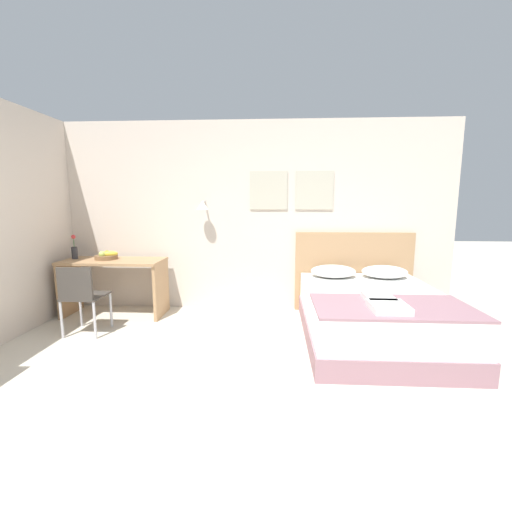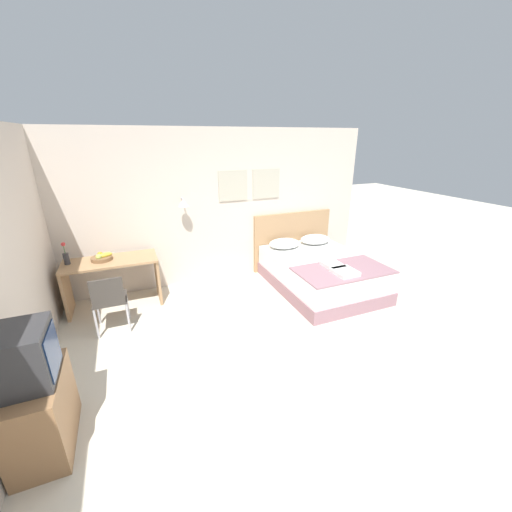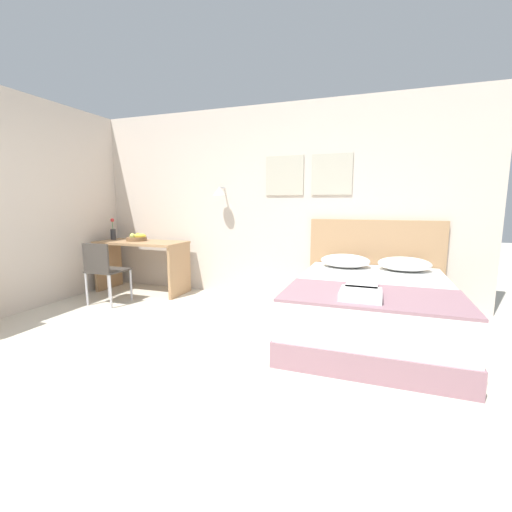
{
  "view_description": "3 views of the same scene",
  "coord_description": "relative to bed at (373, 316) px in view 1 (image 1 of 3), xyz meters",
  "views": [
    {
      "loc": [
        0.44,
        -1.9,
        1.54
      ],
      "look_at": [
        0.25,
        1.5,
        1.0
      ],
      "focal_mm": 24.0,
      "sensor_mm": 36.0,
      "label": 1
    },
    {
      "loc": [
        -1.39,
        -2.32,
        2.49
      ],
      "look_at": [
        0.26,
        1.66,
        0.85
      ],
      "focal_mm": 22.0,
      "sensor_mm": 36.0,
      "label": 2
    },
    {
      "loc": [
        1.57,
        -1.66,
        1.33
      ],
      "look_at": [
        0.37,
        1.73,
        0.77
      ],
      "focal_mm": 24.0,
      "sensor_mm": 36.0,
      "label": 3
    }
  ],
  "objects": [
    {
      "name": "ground_plane",
      "position": [
        -1.55,
        -1.87,
        -0.27
      ],
      "size": [
        24.0,
        24.0,
        0.0
      ],
      "primitive_type": "plane",
      "color": "beige"
    },
    {
      "name": "wall_back",
      "position": [
        -1.55,
        1.11,
        1.06
      ],
      "size": [
        5.84,
        0.31,
        2.65
      ],
      "color": "beige",
      "rests_on": "ground_plane"
    },
    {
      "name": "flower_vase",
      "position": [
        -3.86,
        0.74,
        0.61
      ],
      "size": [
        0.08,
        0.08,
        0.33
      ],
      "color": "#333338",
      "rests_on": "desk"
    },
    {
      "name": "pillow_left",
      "position": [
        -0.33,
        0.74,
        0.36
      ],
      "size": [
        0.59,
        0.46,
        0.16
      ],
      "color": "white",
      "rests_on": "bed"
    },
    {
      "name": "desk",
      "position": [
        -3.3,
        0.68,
        0.27
      ],
      "size": [
        1.33,
        0.6,
        0.77
      ],
      "color": "#A87F56",
      "rests_on": "ground_plane"
    },
    {
      "name": "throw_blanket",
      "position": [
        0.0,
        -0.59,
        0.29
      ],
      "size": [
        1.47,
        0.81,
        0.02
      ],
      "color": "gray",
      "rests_on": "bed"
    },
    {
      "name": "desk_chair",
      "position": [
        -3.33,
        -0.06,
        0.22
      ],
      "size": [
        0.43,
        0.43,
        0.83
      ],
      "color": "#3D3833",
      "rests_on": "ground_plane"
    },
    {
      "name": "bed",
      "position": [
        0.0,
        0.0,
        0.0
      ],
      "size": [
        1.52,
        2.03,
        0.55
      ],
      "color": "gray",
      "rests_on": "ground_plane"
    },
    {
      "name": "fruit_bowl",
      "position": [
        -3.4,
        0.72,
        0.54
      ],
      "size": [
        0.31,
        0.3,
        0.12
      ],
      "color": "brown",
      "rests_on": "desk"
    },
    {
      "name": "pillow_right",
      "position": [
        0.33,
        0.74,
        0.36
      ],
      "size": [
        0.59,
        0.46,
        0.16
      ],
      "color": "white",
      "rests_on": "bed"
    },
    {
      "name": "headboard",
      "position": [
        0.0,
        1.05,
        0.29
      ],
      "size": [
        1.64,
        0.06,
        1.12
      ],
      "color": "#A87F56",
      "rests_on": "ground_plane"
    },
    {
      "name": "folded_towel_mid_bed",
      "position": [
        -0.08,
        -0.73,
        0.33
      ],
      "size": [
        0.32,
        0.35,
        0.06
      ],
      "color": "white",
      "rests_on": "throw_blanket"
    },
    {
      "name": "folded_towel_near_foot",
      "position": [
        -0.09,
        -0.45,
        0.33
      ],
      "size": [
        0.26,
        0.36,
        0.06
      ],
      "color": "white",
      "rests_on": "throw_blanket"
    }
  ]
}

